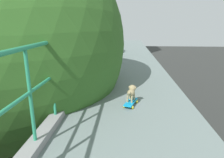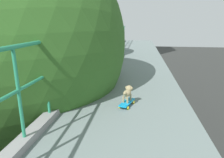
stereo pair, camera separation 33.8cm
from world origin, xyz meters
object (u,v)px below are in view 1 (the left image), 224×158
at_px(car_green_fifth, 8,134).
at_px(toy_skateboard, 131,102).
at_px(small_dog, 131,91).
at_px(car_blue_seventh, 44,100).
at_px(city_bus, 44,62).

height_order(car_green_fifth, toy_skateboard, toy_skateboard).
relative_size(car_green_fifth, toy_skateboard, 8.40).
relative_size(car_green_fifth, small_dog, 12.79).
xyz_separation_m(toy_skateboard, small_dog, (0.01, 0.06, 0.20)).
height_order(car_blue_seventh, small_dog, small_dog).
height_order(car_blue_seventh, toy_skateboard, toy_skateboard).
distance_m(car_blue_seventh, small_dog, 13.32).
bearing_deg(city_bus, car_blue_seventh, -68.34).
bearing_deg(small_dog, city_bus, 117.01).
xyz_separation_m(car_blue_seventh, city_bus, (-3.75, 9.44, 1.24)).
distance_m(car_green_fifth, toy_skateboard, 9.58).
bearing_deg(city_bus, toy_skateboard, -63.08).
bearing_deg(car_green_fifth, city_bus, 104.65).
xyz_separation_m(car_green_fifth, small_dog, (6.45, -5.55, 4.54)).
distance_m(car_green_fifth, small_dog, 9.65).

